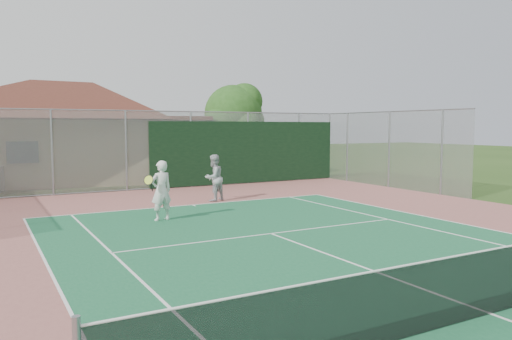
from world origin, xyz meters
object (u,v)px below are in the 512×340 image
Objects in this scene: tree at (235,116)px; player_grey_back at (214,178)px; clubhouse at (70,122)px; player_white_front at (161,191)px.

player_grey_back is (-4.38, -6.94, -2.49)m from tree.
clubhouse reaches higher than player_white_front.
player_grey_back is at bearing -145.17° from player_white_front.
player_grey_back is at bearing -64.69° from clubhouse.
tree is (7.76, -4.10, 0.31)m from clubhouse.
tree is 2.93× the size of player_grey_back.
clubhouse is 8.67× the size of player_grey_back.
tree is at bearing -135.58° from player_white_front.
clubhouse reaches higher than tree.
clubhouse is at bearing -96.94° from player_white_front.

